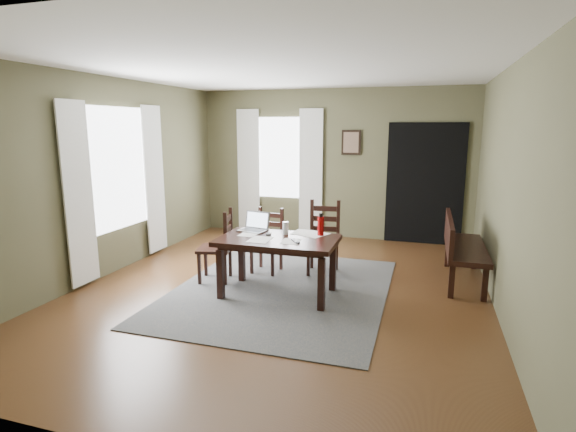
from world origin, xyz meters
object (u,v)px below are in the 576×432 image
(dining_table, at_px, (278,245))
(chair_back_left, at_px, (268,241))
(chair_back_right, at_px, (324,238))
(laptop, at_px, (255,226))
(water_bottle, at_px, (321,225))
(bench, at_px, (460,244))
(chair_end, at_px, (219,247))

(dining_table, bearing_deg, chair_back_left, 116.90)
(dining_table, bearing_deg, chair_back_right, 71.39)
(chair_back_right, distance_m, laptop, 1.08)
(chair_back_left, distance_m, water_bottle, 1.12)
(dining_table, bearing_deg, bench, 28.37)
(water_bottle, bearing_deg, laptop, 178.93)
(chair_back_left, bearing_deg, bench, 11.26)
(chair_back_left, bearing_deg, water_bottle, -28.12)
(chair_back_left, relative_size, chair_back_right, 0.89)
(chair_back_left, distance_m, laptop, 0.63)
(chair_back_left, xyz_separation_m, bench, (2.56, 0.35, 0.07))
(dining_table, relative_size, laptop, 3.61)
(chair_end, bearing_deg, bench, 93.63)
(chair_back_left, bearing_deg, chair_back_right, 17.65)
(chair_back_left, xyz_separation_m, water_bottle, (0.89, -0.54, 0.40))
(dining_table, xyz_separation_m, laptop, (-0.42, 0.30, 0.15))
(laptop, relative_size, water_bottle, 1.44)
(chair_back_left, height_order, chair_back_right, chair_back_right)
(chair_back_left, distance_m, chair_back_right, 0.79)
(chair_end, distance_m, bench, 3.18)
(bench, bearing_deg, chair_end, 107.02)
(chair_back_left, bearing_deg, dining_table, -59.06)
(bench, bearing_deg, laptop, 109.11)
(chair_end, height_order, chair_back_left, chair_end)
(chair_end, distance_m, water_bottle, 1.42)
(dining_table, bearing_deg, water_bottle, 30.98)
(chair_end, relative_size, bench, 0.63)
(bench, relative_size, laptop, 3.86)
(dining_table, height_order, chair_end, chair_end)
(chair_end, bearing_deg, dining_table, 61.39)
(bench, relative_size, water_bottle, 5.54)
(bench, xyz_separation_m, laptop, (-2.54, -0.88, 0.27))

